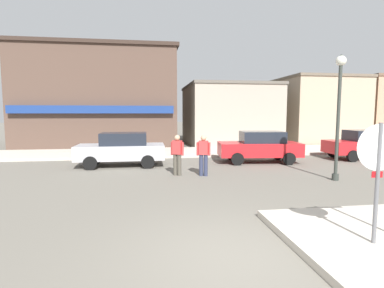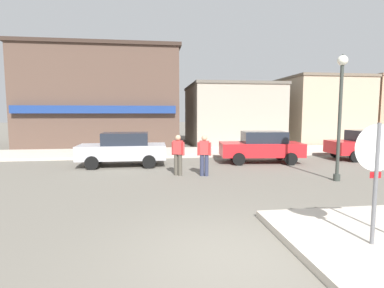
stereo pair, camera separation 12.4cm
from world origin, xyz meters
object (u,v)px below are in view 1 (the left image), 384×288
Objects in this scene: stop_sign at (378,167)px; parked_car_nearest at (122,149)px; pedestrian_crossing_far at (203,154)px; parked_car_second at (260,146)px; parked_car_third at (365,144)px; pedestrian_crossing_near at (177,154)px; lamp_post at (339,99)px.

parked_car_nearest is at bearing 118.54° from stop_sign.
stop_sign is at bearing -74.92° from pedestrian_crossing_far.
parked_car_nearest is at bearing -179.44° from parked_car_second.
pedestrian_crossing_far reaches higher than parked_car_third.
pedestrian_crossing_near reaches higher than parked_car_third.
lamp_post reaches higher than parked_car_second.
parked_car_third is at bearing 2.03° from parked_car_second.
lamp_post is 1.13× the size of parked_car_third.
parked_car_nearest is at bearing 140.63° from pedestrian_crossing_far.
parked_car_nearest and parked_car_third have the same top height.
pedestrian_crossing_near is 1.00× the size of pedestrian_crossing_far.
pedestrian_crossing_near reaches higher than parked_car_second.
stop_sign is 0.55× the size of parked_car_second.
parked_car_nearest is 6.77m from parked_car_second.
pedestrian_crossing_near is at bearing 163.09° from lamp_post.
pedestrian_crossing_far is (1.01, -0.24, 0.00)m from pedestrian_crossing_near.
parked_car_nearest is 12.77m from parked_car_third.
stop_sign is 0.57× the size of parked_car_nearest.
stop_sign is at bearing -99.23° from parked_car_second.
stop_sign reaches higher than parked_car_nearest.
stop_sign is 0.51× the size of lamp_post.
pedestrian_crossing_near is (-10.41, -2.80, 0.06)m from parked_car_third.
parked_car_second is (1.57, 9.63, -0.71)m from stop_sign.
parked_car_third is 2.51× the size of pedestrian_crossing_near.
parked_car_second is 4.42m from pedestrian_crossing_far.
parked_car_third is 9.88m from pedestrian_crossing_far.
pedestrian_crossing_far is (3.37, -2.76, 0.06)m from parked_car_nearest.
lamp_post reaches higher than parked_car_third.
parked_car_second is at bearing 30.42° from pedestrian_crossing_near.
lamp_post is 5.32m from pedestrian_crossing_far.
stop_sign reaches higher than parked_car_second.
lamp_post is 4.98m from parked_car_second.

